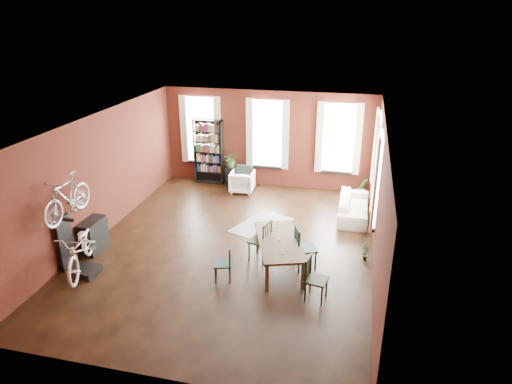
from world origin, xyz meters
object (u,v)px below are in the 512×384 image
(bike_trainer, at_px, (86,271))
(bicycle_floor, at_px, (78,230))
(white_armchair, at_px, (242,181))
(cream_sofa, at_px, (354,203))
(console_table, at_px, (93,235))
(plant_stand, at_px, (230,176))
(dining_chair_b, at_px, (260,240))
(dining_chair_d, at_px, (305,248))
(dining_chair_c, at_px, (316,280))
(dining_table, at_px, (279,254))
(bookshelf, at_px, (209,152))
(dining_chair_a, at_px, (223,263))

(bike_trainer, xyz_separation_m, bicycle_floor, (-0.02, -0.03, 1.06))
(white_armchair, bearing_deg, cream_sofa, 160.49)
(console_table, distance_m, plant_stand, 5.45)
(dining_chair_b, distance_m, dining_chair_d, 1.11)
(console_table, xyz_separation_m, bicycle_floor, (0.42, -1.10, 0.73))
(dining_chair_c, distance_m, console_table, 5.69)
(dining_table, height_order, bicycle_floor, bicycle_floor)
(dining_chair_c, height_order, bookshelf, bookshelf)
(dining_chair_b, xyz_separation_m, dining_chair_c, (1.49, -1.32, -0.03))
(dining_chair_a, bearing_deg, console_table, -114.52)
(dining_table, distance_m, bicycle_floor, 4.50)
(dining_chair_c, bearing_deg, bike_trainer, 102.93)
(console_table, height_order, bicycle_floor, bicycle_floor)
(dining_chair_a, relative_size, console_table, 1.04)
(dining_chair_d, relative_size, bicycle_floor, 0.53)
(dining_chair_a, bearing_deg, dining_table, 111.82)
(dining_chair_a, xyz_separation_m, cream_sofa, (2.69, 4.08, -0.01))
(dining_chair_d, height_order, bookshelf, bookshelf)
(dining_chair_d, bearing_deg, bookshelf, 16.54)
(dining_table, relative_size, bicycle_floor, 1.04)
(cream_sofa, distance_m, bicycle_floor, 7.45)
(white_armchair, xyz_separation_m, cream_sofa, (3.63, -1.10, 0.02))
(white_armchair, distance_m, console_table, 5.28)
(console_table, height_order, plant_stand, console_table)
(dining_chair_c, relative_size, plant_stand, 1.41)
(dining_chair_b, bearing_deg, bicycle_floor, -49.15)
(white_armchair, distance_m, cream_sofa, 3.79)
(white_armchair, xyz_separation_m, bike_trainer, (-2.16, -5.67, -0.31))
(dining_chair_b, distance_m, bicycle_floor, 4.10)
(dining_chair_d, relative_size, bike_trainer, 1.97)
(bookshelf, bearing_deg, cream_sofa, -18.95)
(dining_chair_a, relative_size, bike_trainer, 1.58)
(dining_table, height_order, dining_chair_c, dining_chair_c)
(dining_chair_a, bearing_deg, dining_chair_b, 135.44)
(bookshelf, height_order, white_armchair, bookshelf)
(dining_chair_d, relative_size, cream_sofa, 0.50)
(dining_chair_b, distance_m, cream_sofa, 3.67)
(bookshelf, height_order, bicycle_floor, bookshelf)
(dining_table, distance_m, bike_trainer, 4.41)
(dining_chair_b, height_order, dining_chair_c, dining_chair_b)
(dining_table, bearing_deg, white_armchair, 96.18)
(dining_chair_a, bearing_deg, white_armchair, 174.98)
(bicycle_floor, bearing_deg, dining_chair_b, 4.21)
(bike_trainer, bearing_deg, plant_stand, 75.04)
(dining_chair_a, height_order, white_armchair, dining_chair_a)
(cream_sofa, height_order, plant_stand, cream_sofa)
(dining_chair_b, relative_size, console_table, 1.26)
(dining_chair_a, distance_m, bike_trainer, 3.16)
(white_armchair, bearing_deg, dining_chair_c, 116.49)
(console_table, bearing_deg, dining_chair_b, 6.79)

